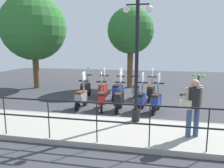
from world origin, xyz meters
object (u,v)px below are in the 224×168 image
(tree_large, at_px, (34,28))
(tree_distant, at_px, (131,31))
(scooter_near_0, at_px, (156,100))
(lamp_post_near, at_px, (137,67))
(scooter_near_3, at_px, (102,98))
(scooter_far_0, at_px, (151,91))
(scooter_far_2, at_px, (118,90))
(pedestrian_with_bag, at_px, (193,104))
(scooter_far_4, at_px, (86,88))
(scooter_far_1, at_px, (135,90))
(scooter_near_2, at_px, (119,99))
(scooter_far_3, at_px, (103,89))
(scooter_near_1, at_px, (141,99))
(potted_palm, at_px, (198,85))
(scooter_near_4, at_px, (81,97))

(tree_large, height_order, tree_distant, tree_large)
(tree_distant, bearing_deg, tree_large, 103.02)
(scooter_near_0, bearing_deg, lamp_post_near, 170.81)
(scooter_near_3, height_order, scooter_far_0, same)
(tree_large, xyz_separation_m, scooter_far_2, (-2.04, -5.53, -3.20))
(pedestrian_with_bag, xyz_separation_m, tree_distant, (7.58, 2.61, 2.42))
(scooter_far_0, xyz_separation_m, scooter_far_4, (0.05, 3.27, 0.00))
(scooter_far_1, bearing_deg, lamp_post_near, 173.15)
(scooter_near_2, xyz_separation_m, scooter_far_3, (1.81, 1.11, 0.00))
(scooter_near_1, bearing_deg, potted_palm, -26.85)
(lamp_post_near, bearing_deg, scooter_near_3, 45.90)
(scooter_near_3, bearing_deg, tree_distant, -19.29)
(pedestrian_with_bag, distance_m, scooter_far_2, 5.10)
(scooter_near_3, xyz_separation_m, scooter_far_0, (1.92, -1.93, 0.00))
(scooter_near_4, xyz_separation_m, scooter_far_2, (1.75, -1.26, 0.00))
(pedestrian_with_bag, distance_m, scooter_near_1, 3.08)
(potted_palm, distance_m, scooter_near_0, 4.66)
(scooter_near_1, height_order, scooter_far_4, same)
(scooter_far_0, bearing_deg, scooter_far_3, 99.42)
(scooter_near_1, bearing_deg, tree_large, 69.91)
(scooter_far_1, bearing_deg, tree_distant, -0.89)
(tree_distant, bearing_deg, scooter_near_0, -161.77)
(scooter_far_0, relative_size, scooter_far_4, 1.00)
(tree_large, height_order, potted_palm, tree_large)
(tree_distant, distance_m, scooter_far_0, 4.64)
(tree_distant, distance_m, scooter_far_1, 4.46)
(potted_palm, height_order, scooter_near_1, scooter_near_1)
(lamp_post_near, distance_m, potted_palm, 6.57)
(scooter_far_0, bearing_deg, scooter_near_1, 175.75)
(tree_distant, height_order, scooter_near_4, tree_distant)
(scooter_far_0, bearing_deg, tree_large, 81.94)
(lamp_post_near, relative_size, scooter_near_2, 2.64)
(lamp_post_near, xyz_separation_m, scooter_far_1, (3.43, 0.34, -1.46))
(scooter_near_1, xyz_separation_m, scooter_near_2, (-0.14, 0.86, 0.00))
(tree_distant, xyz_separation_m, scooter_far_2, (-3.35, 0.17, -3.02))
(scooter_near_3, xyz_separation_m, scooter_far_3, (1.82, 0.39, 0.00))
(lamp_post_near, distance_m, scooter_far_4, 4.72)
(scooter_far_4, bearing_deg, scooter_far_2, -90.69)
(scooter_far_2, distance_m, scooter_far_4, 1.71)
(scooter_far_2, distance_m, scooter_far_3, 0.76)
(scooter_near_1, height_order, scooter_near_4, same)
(scooter_far_4, bearing_deg, scooter_near_0, -112.70)
(scooter_far_0, bearing_deg, scooter_far_1, 95.58)
(tree_distant, distance_m, scooter_near_3, 6.00)
(pedestrian_with_bag, bearing_deg, scooter_far_3, 20.71)
(tree_distant, xyz_separation_m, scooter_near_1, (-5.01, -1.04, -3.02))
(tree_distant, bearing_deg, scooter_near_1, -168.25)
(scooter_near_1, bearing_deg, scooter_near_3, 104.16)
(scooter_near_1, distance_m, scooter_far_1, 1.82)
(potted_palm, height_order, scooter_far_2, scooter_far_2)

